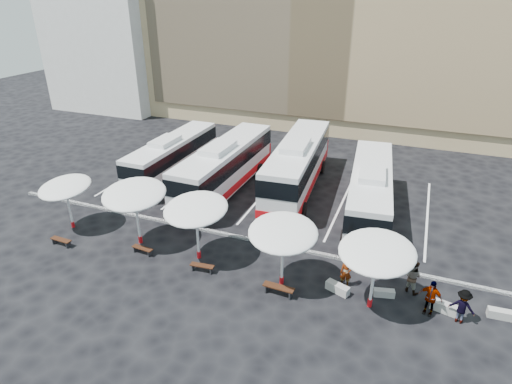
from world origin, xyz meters
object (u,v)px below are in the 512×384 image
(bus_2, at_px, (298,163))
(sunshade_3, at_px, (283,233))
(conc_bench_3, at_px, (501,314))
(passenger_2, at_px, (430,298))
(conc_bench_2, at_px, (445,307))
(bus_1, at_px, (225,165))
(wood_bench_0, at_px, (61,241))
(conc_bench_1, at_px, (384,293))
(sunshade_2, at_px, (196,209))
(bus_0, at_px, (173,155))
(wood_bench_3, at_px, (279,288))
(conc_bench_0, at_px, (338,288))
(wood_bench_2, at_px, (202,267))
(sunshade_0, at_px, (65,187))
(passenger_1, at_px, (413,277))
(wood_bench_1, at_px, (142,249))
(passenger_0, at_px, (346,272))
(bus_3, at_px, (370,191))
(sunshade_1, at_px, (134,194))
(sunshade_4, at_px, (377,252))
(passenger_3, at_px, (463,306))

(bus_2, relative_size, sunshade_3, 3.08)
(conc_bench_3, bearing_deg, passenger_2, -163.77)
(conc_bench_2, xyz_separation_m, conc_bench_3, (2.54, 0.52, -0.02))
(sunshade_3, bearing_deg, bus_1, 128.99)
(wood_bench_0, relative_size, passenger_2, 0.75)
(conc_bench_1, height_order, passenger_2, passenger_2)
(sunshade_2, xyz_separation_m, conc_bench_3, (16.10, 0.81, -3.05))
(conc_bench_2, bearing_deg, conc_bench_3, 11.47)
(bus_0, distance_m, wood_bench_3, 17.72)
(bus_1, height_order, passenger_2, bus_1)
(sunshade_2, relative_size, conc_bench_0, 3.15)
(bus_0, height_order, wood_bench_0, bus_0)
(wood_bench_2, distance_m, conc_bench_1, 9.94)
(bus_2, height_order, sunshade_2, bus_2)
(sunshade_0, distance_m, passenger_1, 21.62)
(sunshade_3, height_order, wood_bench_2, sunshade_3)
(wood_bench_1, bearing_deg, sunshade_3, 2.01)
(conc_bench_2, height_order, passenger_1, passenger_1)
(wood_bench_3, bearing_deg, wood_bench_0, -178.20)
(bus_2, bearing_deg, passenger_1, -51.97)
(sunshade_3, relative_size, wood_bench_1, 3.16)
(sunshade_3, relative_size, conc_bench_3, 3.68)
(passenger_1, bearing_deg, wood_bench_2, 38.74)
(wood_bench_0, bearing_deg, passenger_0, 8.13)
(bus_2, distance_m, sunshade_2, 11.77)
(bus_0, xyz_separation_m, passenger_2, (20.60, -10.30, -0.88))
(passenger_2, bearing_deg, bus_3, 130.08)
(bus_0, distance_m, sunshade_0, 10.26)
(sunshade_0, bearing_deg, bus_1, 52.22)
(bus_3, xyz_separation_m, conc_bench_3, (7.55, -7.95, -1.79))
(conc_bench_0, relative_size, passenger_0, 0.75)
(bus_0, height_order, sunshade_1, sunshade_1)
(passenger_0, bearing_deg, sunshade_4, -53.35)
(bus_0, relative_size, sunshade_2, 2.81)
(conc_bench_2, bearing_deg, conc_bench_1, 177.93)
(passenger_0, distance_m, passenger_3, 5.69)
(wood_bench_1, bearing_deg, sunshade_0, 171.22)
(sunshade_3, relative_size, passenger_3, 2.43)
(conc_bench_1, bearing_deg, sunshade_3, -169.81)
(sunshade_1, height_order, conc_bench_3, sunshade_1)
(conc_bench_3, bearing_deg, conc_bench_2, -168.53)
(passenger_1, bearing_deg, sunshade_2, 32.55)
(sunshade_1, bearing_deg, wood_bench_2, -14.18)
(bus_0, height_order, conc_bench_3, bus_0)
(wood_bench_3, xyz_separation_m, passenger_2, (7.29, 1.32, 0.57))
(sunshade_3, height_order, conc_bench_1, sunshade_3)
(wood_bench_1, distance_m, passenger_3, 17.62)
(sunshade_0, xyz_separation_m, passenger_3, (23.82, -0.30, -2.04))
(conc_bench_1, xyz_separation_m, passenger_3, (3.59, -0.60, 0.71))
(sunshade_3, distance_m, conc_bench_3, 11.24)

